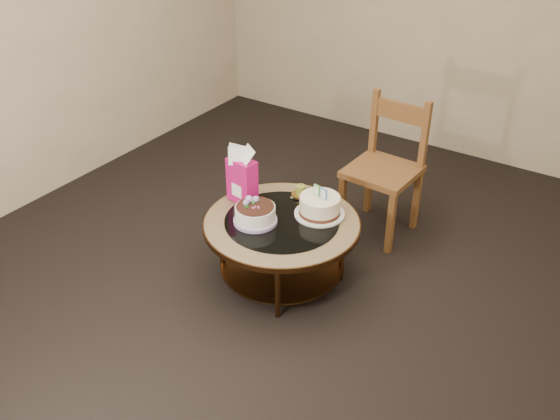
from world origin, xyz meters
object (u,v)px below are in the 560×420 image
Objects in this scene: coffee_table at (282,231)px; decorated_cake at (255,215)px; cream_cake at (320,206)px; gift_bag at (242,175)px; dining_chair at (385,168)px.

decorated_cake reaches higher than coffee_table.
gift_bag reaches higher than cream_cake.
dining_chair is (0.28, 0.92, 0.14)m from coffee_table.
decorated_cake is 1.11m from dining_chair.
coffee_table is 3.10× the size of cream_cake.
coffee_table is at bearing -104.26° from dining_chair.
coffee_table is at bearing 39.75° from decorated_cake.
decorated_cake is at bearing -120.73° from cream_cake.
coffee_table is 1.00× the size of dining_chair.
coffee_table is 0.22m from decorated_cake.
dining_chair is at bearing 68.07° from decorated_cake.
dining_chair is (0.64, 0.86, -0.14)m from gift_bag.
cream_cake is at bearing 23.03° from gift_bag.
coffee_table is at bearing -0.82° from gift_bag.
decorated_cake is 0.71× the size of gift_bag.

